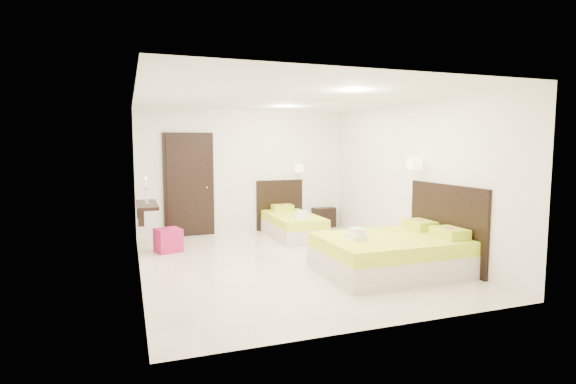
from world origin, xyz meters
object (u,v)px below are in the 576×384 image
object	(u,v)px
bed_single	(292,223)
bed_double	(395,251)
ottoman	(168,240)
nightstand	(322,217)

from	to	relation	value
bed_single	bed_double	bearing A→B (deg)	-79.56
bed_single	ottoman	bearing A→B (deg)	-167.82
nightstand	ottoman	xyz separation A→B (m)	(-3.54, -1.33, -0.02)
bed_single	ottoman	xyz separation A→B (m)	(-2.51, -0.54, -0.06)
nightstand	bed_double	bearing A→B (deg)	-104.40
ottoman	bed_single	bearing A→B (deg)	12.18
bed_single	nightstand	xyz separation A→B (m)	(1.03, 0.79, -0.04)
bed_double	nightstand	bearing A→B (deg)	82.67
bed_single	bed_double	world-z (taller)	bed_double
nightstand	ottoman	bearing A→B (deg)	-166.42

